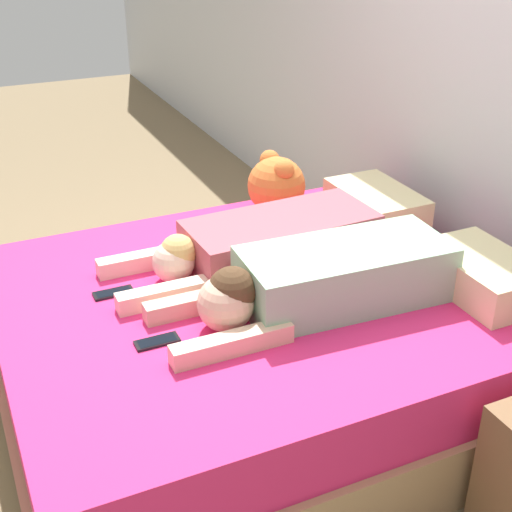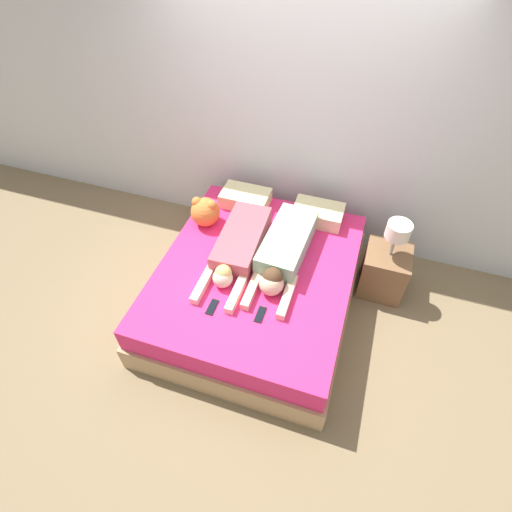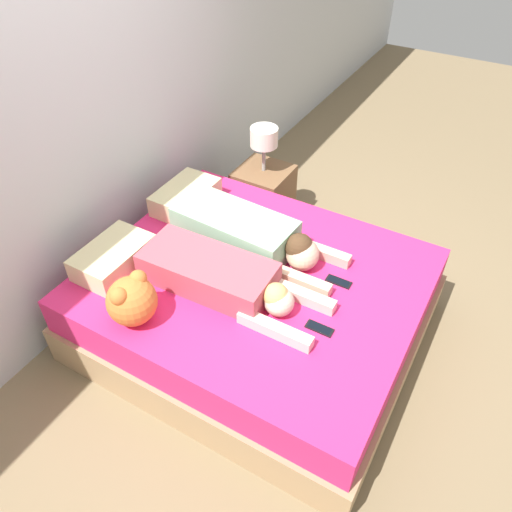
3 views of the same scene
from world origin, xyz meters
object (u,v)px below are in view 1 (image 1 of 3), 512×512
object	(u,v)px
bed	(256,346)
person_left	(261,243)
pillow_head_right	(483,274)
cell_phone_left	(113,293)
cell_phone_right	(157,341)
plush_toy	(276,184)
pillow_head_left	(376,205)
person_right	(319,280)

from	to	relation	value
bed	person_left	xyz separation A→B (m)	(-0.20, 0.12, 0.36)
pillow_head_right	person_left	distance (m)	0.89
pillow_head_right	cell_phone_left	size ratio (longest dim) A/B	3.09
cell_phone_left	bed	bearing A→B (deg)	68.72
cell_phone_right	plush_toy	bearing A→B (deg)	133.90
person_left	pillow_head_right	bearing A→B (deg)	49.54
pillow_head_left	person_left	world-z (taller)	person_left
bed	person_right	size ratio (longest dim) A/B	1.75
bed	cell_phone_left	distance (m)	0.62
bed	cell_phone_left	xyz separation A→B (m)	(-0.20, -0.52, 0.27)
bed	cell_phone_right	world-z (taller)	cell_phone_right
bed	cell_phone_left	world-z (taller)	cell_phone_left
pillow_head_right	cell_phone_left	distance (m)	1.44
cell_phone_left	plush_toy	xyz separation A→B (m)	(-0.44, 0.92, 0.14)
person_right	plush_toy	distance (m)	0.88
pillow_head_right	person_left	bearing A→B (deg)	-130.46
pillow_head_left	person_left	distance (m)	0.70
pillow_head_left	pillow_head_right	world-z (taller)	same
person_left	person_right	xyz separation A→B (m)	(0.41, 0.05, 0.02)
pillow_head_left	person_right	size ratio (longest dim) A/B	0.42
person_left	person_right	world-z (taller)	person_right
bed	pillow_head_left	distance (m)	0.94
bed	cell_phone_left	size ratio (longest dim) A/B	12.99
pillow_head_left	pillow_head_right	xyz separation A→B (m)	(0.75, 0.00, 0.00)
bed	person_left	bearing A→B (deg)	150.59
pillow_head_left	pillow_head_right	distance (m)	0.75
pillow_head_right	cell_phone_right	size ratio (longest dim) A/B	3.09
pillow_head_left	plush_toy	bearing A→B (deg)	-124.48
person_left	plush_toy	world-z (taller)	plush_toy
pillow_head_left	pillow_head_right	size ratio (longest dim) A/B	1.00
pillow_head_left	cell_phone_right	world-z (taller)	pillow_head_left
pillow_head_left	cell_phone_right	size ratio (longest dim) A/B	3.09
cell_phone_left	plush_toy	bearing A→B (deg)	115.70
cell_phone_right	plush_toy	world-z (taller)	plush_toy
pillow_head_left	cell_phone_left	size ratio (longest dim) A/B	3.09
person_left	cell_phone_right	world-z (taller)	person_left
cell_phone_right	cell_phone_left	bearing A→B (deg)	-172.27
bed	pillow_head_left	xyz separation A→B (m)	(-0.38, 0.80, 0.34)
person_left	cell_phone_right	xyz separation A→B (m)	(0.39, -0.58, -0.08)
plush_toy	pillow_head_right	bearing A→B (deg)	21.05
pillow_head_right	plush_toy	size ratio (longest dim) A/B	1.64
person_left	cell_phone_right	size ratio (longest dim) A/B	7.45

